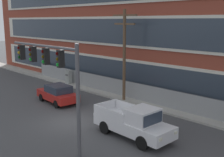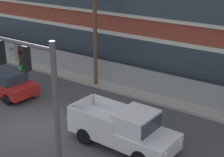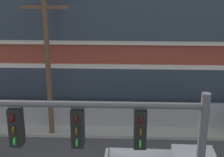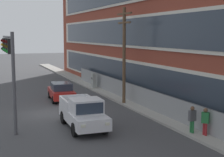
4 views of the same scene
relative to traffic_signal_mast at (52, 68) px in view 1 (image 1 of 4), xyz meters
The scene contains 9 objects.
ground_plane 5.77m from the traffic_signal_mast, 128.14° to the left, with size 160.00×160.00×0.00m, color #424244.
sidewalk_building_side 10.91m from the traffic_signal_mast, 103.34° to the left, with size 80.00×1.79×0.16m, color #9E9B93.
brick_mill_building 15.88m from the traffic_signal_mast, 99.71° to the left, with size 55.11×10.46×11.81m.
chain_link_fence 11.35m from the traffic_signal_mast, 112.63° to the left, with size 28.15×0.06×1.63m.
traffic_signal_mast is the anchor object (origin of this frame).
pickup_truck_white 5.81m from the traffic_signal_mast, 58.25° to the left, with size 5.21×2.14×1.95m.
sedan_red 9.11m from the traffic_signal_mast, 145.10° to the left, with size 4.34×2.15×1.56m.
utility_pole_near_corner 9.68m from the traffic_signal_mast, 109.55° to the left, with size 2.63×0.26×7.81m.
electrical_cabinet 15.44m from the traffic_signal_mast, 141.36° to the left, with size 0.69×0.43×1.62m.
Camera 1 is at (15.13, -10.96, 6.89)m, focal length 45.00 mm.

